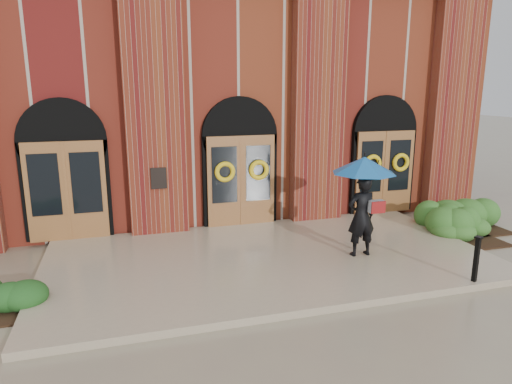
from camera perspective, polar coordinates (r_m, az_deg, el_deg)
name	(u,v)px	position (r m, az deg, el deg)	size (l,w,h in m)	color
ground	(272,264)	(10.54, 1.96, -8.99)	(90.00, 90.00, 0.00)	gray
landing	(270,259)	(10.64, 1.71, -8.33)	(10.00, 5.30, 0.15)	tan
church_building	(201,98)	(18.31, -6.85, 11.61)	(16.20, 12.53, 7.00)	maroon
man_with_umbrella	(363,187)	(10.47, 13.25, 0.59)	(1.46, 1.46, 2.29)	black
metal_post	(476,258)	(10.12, 25.84, -7.43)	(0.16, 0.16, 0.94)	black
hedge_wall_right	(450,219)	(13.66, 23.05, -3.12)	(3.02, 1.21, 0.77)	#2E5E21
hedge_front_left	(18,296)	(9.53, -27.63, -11.48)	(1.36, 1.17, 0.48)	#1B4718
hedge_front_right	(472,233)	(13.19, 25.43, -4.60)	(1.34, 1.15, 0.47)	#315E22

